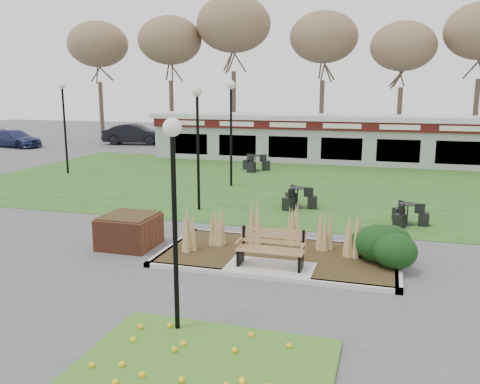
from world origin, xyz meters
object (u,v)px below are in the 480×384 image
(park_bench, at_px, (271,248))
(lamp_post_mid_left, at_px, (231,110))
(food_pavilion, at_px, (344,139))
(brick_planter, at_px, (129,231))
(lamp_post_near_left, at_px, (174,179))
(bistro_set_a, at_px, (297,201))
(bistro_set_c, at_px, (407,217))
(lamp_post_far_left, at_px, (63,107))
(bistro_set_b, at_px, (255,165))
(car_blue, at_px, (15,139))
(lamp_post_mid_right, at_px, (198,121))
(car_silver, at_px, (196,137))
(car_black, at_px, (135,134))

(park_bench, distance_m, lamp_post_mid_left, 11.62)
(food_pavilion, bearing_deg, lamp_post_mid_left, -114.82)
(brick_planter, height_order, food_pavilion, food_pavilion)
(lamp_post_near_left, xyz_separation_m, bistro_set_a, (0.39, 10.62, -2.66))
(food_pavilion, xyz_separation_m, lamp_post_near_left, (-0.95, -23.46, 1.47))
(food_pavilion, bearing_deg, brick_planter, -103.06)
(bistro_set_c, bearing_deg, lamp_post_far_left, 161.46)
(bistro_set_c, bearing_deg, bistro_set_a, 161.07)
(park_bench, height_order, brick_planter, park_bench)
(bistro_set_b, distance_m, car_blue, 21.52)
(park_bench, relative_size, lamp_post_mid_right, 0.37)
(brick_planter, bearing_deg, bistro_set_c, 31.30)
(car_silver, bearing_deg, lamp_post_mid_right, -136.84)
(food_pavilion, distance_m, car_blue, 25.16)
(lamp_post_far_left, xyz_separation_m, bistro_set_a, (13.29, -4.43, -3.26))
(lamp_post_mid_right, bearing_deg, brick_planter, -93.83)
(lamp_post_mid_left, relative_size, bistro_set_b, 3.00)
(food_pavilion, relative_size, lamp_post_near_left, 6.09)
(lamp_post_near_left, distance_m, car_silver, 32.70)
(brick_planter, distance_m, food_pavilion, 19.49)
(park_bench, relative_size, car_silver, 0.47)
(lamp_post_mid_right, height_order, bistro_set_a, lamp_post_mid_right)
(bistro_set_b, distance_m, car_silver, 14.30)
(bistro_set_c, bearing_deg, lamp_post_mid_right, 179.80)
(bistro_set_c, relative_size, car_silver, 0.38)
(lamp_post_near_left, xyz_separation_m, car_silver, (-11.57, 30.50, -2.33))
(lamp_post_mid_right, xyz_separation_m, bistro_set_c, (7.50, -0.03, -3.10))
(lamp_post_far_left, height_order, bistro_set_b, lamp_post_far_left)
(car_silver, relative_size, car_blue, 0.79)
(brick_planter, xyz_separation_m, food_pavilion, (4.40, 18.96, 1.00))
(car_black, xyz_separation_m, car_blue, (-7.98, -4.36, -0.16))
(food_pavilion, distance_m, bistro_set_a, 12.91)
(bistro_set_a, distance_m, car_black, 24.65)
(park_bench, xyz_separation_m, lamp_post_near_left, (-0.95, -3.75, 2.36))
(lamp_post_far_left, distance_m, car_black, 14.45)
(lamp_post_far_left, bearing_deg, car_blue, 140.03)
(food_pavilion, bearing_deg, car_black, 162.52)
(lamp_post_far_left, relative_size, car_black, 0.97)
(food_pavilion, bearing_deg, lamp_post_mid_right, -106.05)
(brick_planter, height_order, car_black, car_black)
(bistro_set_b, bearing_deg, lamp_post_near_left, -79.60)
(lamp_post_far_left, height_order, car_black, lamp_post_far_left)
(lamp_post_mid_left, distance_m, car_silver, 18.55)
(lamp_post_mid_left, height_order, car_silver, lamp_post_mid_left)
(brick_planter, height_order, lamp_post_mid_right, lamp_post_mid_right)
(lamp_post_mid_right, relative_size, lamp_post_far_left, 0.95)
(lamp_post_far_left, xyz_separation_m, car_silver, (1.33, 15.45, -2.93))
(park_bench, xyz_separation_m, car_blue, (-25.12, 20.75, 0.07))
(park_bench, relative_size, food_pavilion, 0.07)
(brick_planter, distance_m, car_blue, 28.80)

